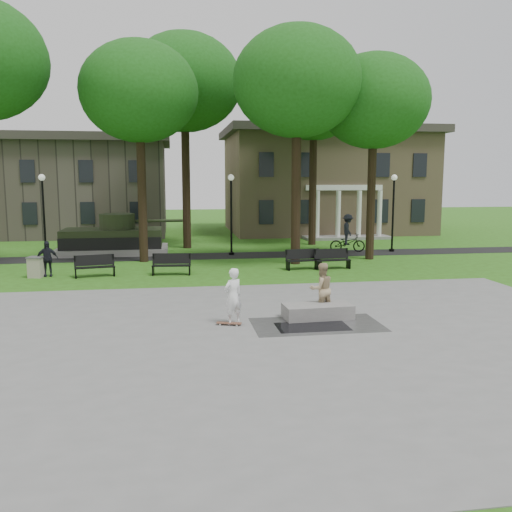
# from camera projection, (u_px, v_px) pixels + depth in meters

# --- Properties ---
(ground) EXTENTS (120.00, 120.00, 0.00)m
(ground) POSITION_uv_depth(u_px,v_px,m) (254.00, 302.00, 19.97)
(ground) COLOR #2C5714
(ground) RESTS_ON ground
(plaza) EXTENTS (22.00, 16.00, 0.02)m
(plaza) POSITION_uv_depth(u_px,v_px,m) (281.00, 341.00, 15.08)
(plaza) COLOR gray
(plaza) RESTS_ON ground
(footpath) EXTENTS (44.00, 2.60, 0.01)m
(footpath) POSITION_uv_depth(u_px,v_px,m) (224.00, 256.00, 31.71)
(footpath) COLOR black
(footpath) RESTS_ON ground
(building_right) EXTENTS (17.00, 12.00, 8.60)m
(building_right) POSITION_uv_depth(u_px,v_px,m) (324.00, 180.00, 46.29)
(building_right) COLOR #9E8460
(building_right) RESTS_ON ground
(building_left) EXTENTS (15.00, 10.00, 7.20)m
(building_left) POSITION_uv_depth(u_px,v_px,m) (71.00, 189.00, 43.71)
(building_left) COLOR #4C443D
(building_left) RESTS_ON ground
(tree_1) EXTENTS (6.20, 6.20, 11.63)m
(tree_1) POSITION_uv_depth(u_px,v_px,m) (139.00, 92.00, 28.28)
(tree_1) COLOR black
(tree_1) RESTS_ON ground
(tree_2) EXTENTS (6.60, 6.60, 12.16)m
(tree_2) POSITION_uv_depth(u_px,v_px,m) (297.00, 83.00, 27.48)
(tree_2) COLOR black
(tree_2) RESTS_ON ground
(tree_3) EXTENTS (6.00, 6.00, 11.19)m
(tree_3) POSITION_uv_depth(u_px,v_px,m) (374.00, 102.00, 29.24)
(tree_3) COLOR black
(tree_3) RESTS_ON ground
(tree_4) EXTENTS (7.20, 7.20, 13.50)m
(tree_4) POSITION_uv_depth(u_px,v_px,m) (184.00, 83.00, 33.83)
(tree_4) COLOR black
(tree_4) RESTS_ON ground
(tree_5) EXTENTS (6.40, 6.40, 12.44)m
(tree_5) POSITION_uv_depth(u_px,v_px,m) (314.00, 99.00, 35.71)
(tree_5) COLOR black
(tree_5) RESTS_ON ground
(lamp_left) EXTENTS (0.36, 0.36, 4.73)m
(lamp_left) POSITION_uv_depth(u_px,v_px,m) (44.00, 209.00, 30.09)
(lamp_left) COLOR black
(lamp_left) RESTS_ON ground
(lamp_mid) EXTENTS (0.36, 0.36, 4.73)m
(lamp_mid) POSITION_uv_depth(u_px,v_px,m) (231.00, 208.00, 31.68)
(lamp_mid) COLOR black
(lamp_mid) RESTS_ON ground
(lamp_right) EXTENTS (0.36, 0.36, 4.73)m
(lamp_right) POSITION_uv_depth(u_px,v_px,m) (393.00, 206.00, 33.19)
(lamp_right) COLOR black
(lamp_right) RESTS_ON ground
(tank_monument) EXTENTS (7.45, 3.40, 2.40)m
(tank_monument) POSITION_uv_depth(u_px,v_px,m) (113.00, 239.00, 32.57)
(tank_monument) COLOR gray
(tank_monument) RESTS_ON ground
(puddle) EXTENTS (2.20, 1.20, 0.00)m
(puddle) POSITION_uv_depth(u_px,v_px,m) (312.00, 327.00, 16.52)
(puddle) COLOR black
(puddle) RESTS_ON plaza
(concrete_block) EXTENTS (2.25, 1.12, 0.45)m
(concrete_block) POSITION_uv_depth(u_px,v_px,m) (318.00, 311.00, 17.53)
(concrete_block) COLOR gray
(concrete_block) RESTS_ON plaza
(skateboard) EXTENTS (0.80, 0.44, 0.07)m
(skateboard) POSITION_uv_depth(u_px,v_px,m) (229.00, 324.00, 16.71)
(skateboard) COLOR brown
(skateboard) RESTS_ON plaza
(skateboarder) EXTENTS (0.77, 0.69, 1.76)m
(skateboarder) POSITION_uv_depth(u_px,v_px,m) (233.00, 296.00, 16.72)
(skateboarder) COLOR white
(skateboarder) RESTS_ON plaza
(friend_watching) EXTENTS (0.96, 0.81, 1.74)m
(friend_watching) POSITION_uv_depth(u_px,v_px,m) (321.00, 289.00, 17.89)
(friend_watching) COLOR tan
(friend_watching) RESTS_ON plaza
(pedestrian_walker) EXTENTS (1.03, 0.57, 1.65)m
(pedestrian_walker) POSITION_uv_depth(u_px,v_px,m) (47.00, 259.00, 24.97)
(pedestrian_walker) COLOR black
(pedestrian_walker) RESTS_ON ground
(cyclist) EXTENTS (2.23, 1.29, 2.33)m
(cyclist) POSITION_uv_depth(u_px,v_px,m) (348.00, 237.00, 33.24)
(cyclist) COLOR black
(cyclist) RESTS_ON ground
(park_bench_0) EXTENTS (1.85, 0.87, 1.00)m
(park_bench_0) POSITION_uv_depth(u_px,v_px,m) (95.00, 265.00, 24.98)
(park_bench_0) COLOR black
(park_bench_0) RESTS_ON ground
(park_bench_1) EXTENTS (1.83, 0.69, 1.00)m
(park_bench_1) POSITION_uv_depth(u_px,v_px,m) (171.00, 264.00, 25.46)
(park_bench_1) COLOR black
(park_bench_1) RESTS_ON ground
(park_bench_2) EXTENTS (1.84, 0.76, 1.00)m
(park_bench_2) POSITION_uv_depth(u_px,v_px,m) (304.00, 259.00, 27.02)
(park_bench_2) COLOR black
(park_bench_2) RESTS_ON ground
(park_bench_3) EXTENTS (1.83, 0.67, 1.00)m
(park_bench_3) POSITION_uv_depth(u_px,v_px,m) (332.00, 258.00, 27.14)
(park_bench_3) COLOR black
(park_bench_3) RESTS_ON ground
(trash_bin) EXTENTS (0.77, 0.77, 0.96)m
(trash_bin) POSITION_uv_depth(u_px,v_px,m) (36.00, 267.00, 24.79)
(trash_bin) COLOR #9D9681
(trash_bin) RESTS_ON ground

